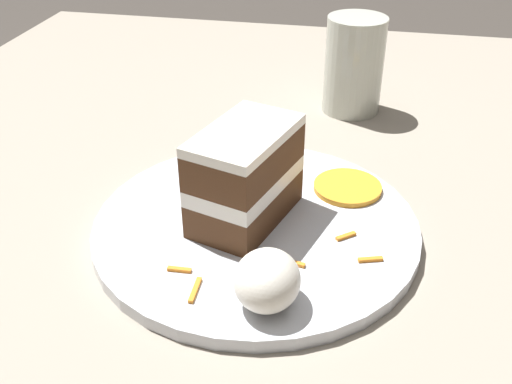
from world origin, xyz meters
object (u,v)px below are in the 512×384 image
(cream_dollop, at_px, (267,280))
(drinking_glass, at_px, (353,72))
(plate, at_px, (256,226))
(cake_slice, at_px, (245,175))
(orange_garnish, at_px, (348,187))

(cream_dollop, height_order, drinking_glass, drinking_glass)
(plate, relative_size, cake_slice, 2.41)
(cream_dollop, bearing_deg, cake_slice, 20.28)
(cream_dollop, relative_size, drinking_glass, 0.46)
(orange_garnish, bearing_deg, cake_slice, 126.81)
(plate, height_order, cake_slice, cake_slice)
(cake_slice, relative_size, drinking_glass, 1.02)
(cake_slice, bearing_deg, drinking_glass, 92.03)
(drinking_glass, bearing_deg, orange_garnish, -176.98)
(cake_slice, relative_size, orange_garnish, 1.84)
(plate, xyz_separation_m, cake_slice, (0.00, 0.01, 0.05))
(plate, xyz_separation_m, orange_garnish, (0.07, -0.08, 0.01))
(cake_slice, distance_m, cream_dollop, 0.12)
(cake_slice, height_order, cream_dollop, cake_slice)
(orange_garnish, bearing_deg, plate, 132.21)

